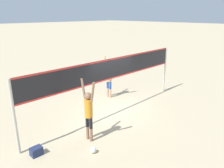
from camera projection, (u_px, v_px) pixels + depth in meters
The scene contains 6 objects.
ground_plane at pixel (112, 113), 10.00m from camera, with size 200.00×200.00×0.00m, color #C6B28C.
volleyball_net at pixel (112, 72), 9.41m from camera, with size 8.63×0.09×2.54m.
player_spiker at pixel (89, 110), 7.51m from camera, with size 0.28×0.72×2.25m.
player_blocker at pixel (109, 76), 11.55m from camera, with size 0.28×0.71×2.21m.
volleyball at pixel (93, 150), 7.11m from camera, with size 0.21×0.21×0.21m.
gear_bag at pixel (36, 151), 6.99m from camera, with size 0.36×0.27×0.28m.
Camera 1 is at (-6.44, -6.44, 4.35)m, focal length 35.00 mm.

